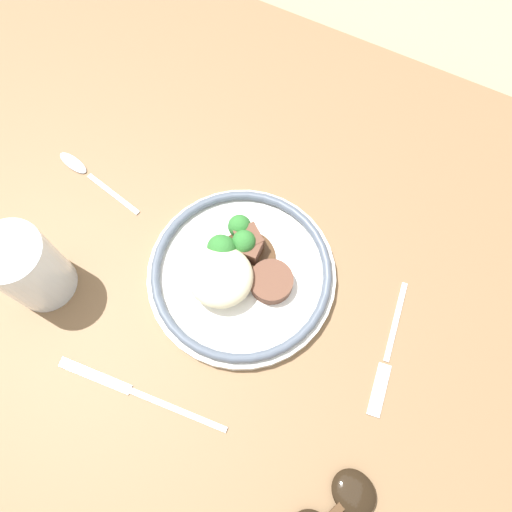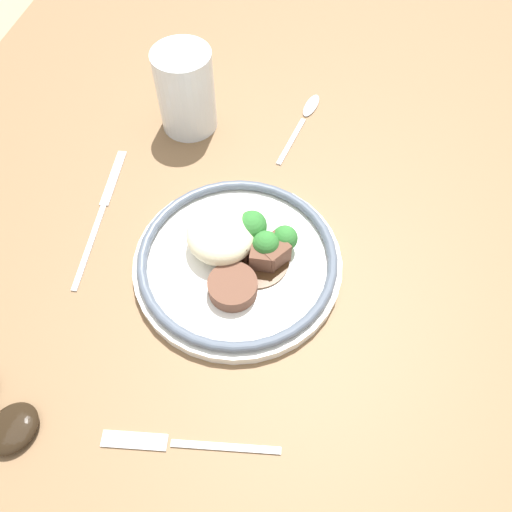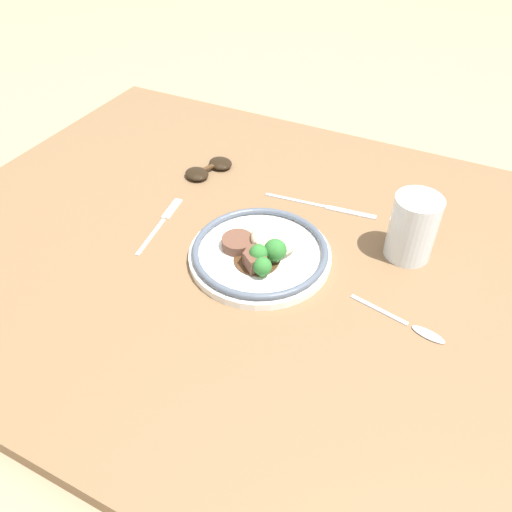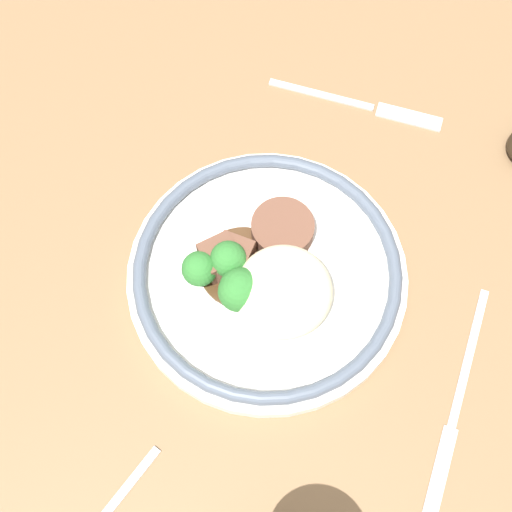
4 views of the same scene
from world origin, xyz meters
name	(u,v)px [view 1 (image 1 of 4)]	position (x,y,z in m)	size (l,w,h in m)	color
ground_plane	(209,286)	(0.00, 0.00, 0.00)	(8.00, 8.00, 0.00)	#998466
dining_table	(208,282)	(0.00, 0.00, 0.02)	(1.37, 0.95, 0.03)	brown
plate	(238,271)	(-0.04, -0.02, 0.05)	(0.25, 0.25, 0.06)	white
juice_glass	(31,270)	(0.18, 0.10, 0.09)	(0.08, 0.08, 0.12)	#F4AD19
fork	(386,360)	(-0.26, -0.01, 0.04)	(0.04, 0.18, 0.00)	silver
knife	(135,392)	(0.01, 0.17, 0.04)	(0.23, 0.03, 0.00)	silver
spoon	(83,171)	(0.24, -0.06, 0.04)	(0.16, 0.04, 0.01)	silver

